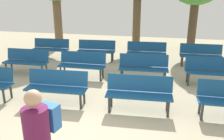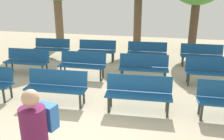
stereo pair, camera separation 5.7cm
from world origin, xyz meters
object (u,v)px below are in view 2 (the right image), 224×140
(bench_r2_c2, at_px, (147,51))
(bench_r1_c0, at_px, (27,60))
(bench_r1_c3, at_px, (212,70))
(bench_r2_c0, at_px, (52,47))
(bench_r0_c1, at_px, (57,85))
(visitor_with_backpack, at_px, (37,138))
(bench_r1_c1, at_px, (82,63))
(bench_r2_c3, at_px, (202,54))
(bench_r1_c2, at_px, (144,66))
(bench_r0_c2, at_px, (139,91))
(bench_r2_c1, at_px, (97,49))

(bench_r2_c2, bearing_deg, bench_r1_c0, -154.34)
(bench_r1_c3, height_order, bench_r2_c0, same)
(bench_r0_c1, xyz_separation_m, visitor_with_backpack, (1.13, -2.79, 0.43))
(bench_r0_c1, height_order, visitor_with_backpack, visitor_with_backpack)
(bench_r1_c3, bearing_deg, visitor_with_backpack, -123.06)
(bench_r1_c1, relative_size, bench_r2_c3, 1.00)
(bench_r1_c0, distance_m, visitor_with_backpack, 5.81)
(bench_r1_c0, bearing_deg, bench_r2_c2, 27.38)
(bench_r1_c2, bearing_deg, bench_r1_c0, 178.46)
(bench_r0_c1, relative_size, bench_r1_c2, 1.00)
(bench_r0_c2, xyz_separation_m, bench_r1_c0, (-4.27, 1.92, 0.00))
(bench_r1_c0, height_order, bench_r2_c3, same)
(bench_r0_c2, relative_size, bench_r2_c1, 1.00)
(bench_r1_c1, relative_size, bench_r2_c1, 0.99)
(bench_r2_c1, bearing_deg, bench_r2_c2, -1.39)
(bench_r0_c1, xyz_separation_m, bench_r2_c0, (-2.22, 4.05, 0.00))
(bench_r1_c0, distance_m, bench_r2_c0, 2.05)
(bench_r1_c2, bearing_deg, visitor_with_backpack, -104.38)
(bench_r1_c3, relative_size, visitor_with_backpack, 0.98)
(bench_r1_c1, distance_m, bench_r1_c3, 4.20)
(bench_r1_c0, height_order, visitor_with_backpack, visitor_with_backpack)
(bench_r0_c2, distance_m, bench_r2_c0, 5.90)
(bench_r2_c0, bearing_deg, bench_r2_c2, -0.43)
(visitor_with_backpack, bearing_deg, bench_r1_c0, -44.23)
(bench_r0_c2, distance_m, visitor_with_backpack, 3.07)
(bench_r1_c0, distance_m, bench_r2_c1, 2.93)
(bench_r1_c1, bearing_deg, bench_r2_c1, 92.50)
(bench_r1_c0, height_order, bench_r2_c1, same)
(bench_r2_c0, xyz_separation_m, bench_r2_c3, (6.31, 0.28, 0.00))
(bench_r2_c1, bearing_deg, bench_r0_c1, -91.59)
(bench_r0_c2, relative_size, bench_r2_c2, 1.00)
(bench_r1_c1, bearing_deg, bench_r2_c2, 47.31)
(bench_r1_c1, bearing_deg, bench_r1_c0, -179.92)
(bench_r0_c1, xyz_separation_m, bench_r0_c2, (2.14, 0.07, 0.00))
(bench_r1_c3, xyz_separation_m, bench_r2_c3, (-0.07, 2.04, 0.00))
(bench_r2_c2, bearing_deg, bench_r0_c2, -90.91)
(bench_r1_c3, bearing_deg, bench_r1_c1, -178.89)
(bench_r1_c1, bearing_deg, bench_r2_c0, 136.39)
(bench_r0_c2, distance_m, bench_r2_c3, 4.67)
(bench_r1_c2, relative_size, bench_r2_c3, 1.01)
(bench_r1_c1, xyz_separation_m, bench_r1_c2, (2.07, 0.14, 0.00))
(bench_r1_c3, relative_size, bench_r2_c3, 1.00)
(bench_r1_c1, distance_m, bench_r2_c0, 2.97)
(bench_r2_c2, bearing_deg, bench_r1_c3, -45.48)
(bench_r2_c2, bearing_deg, bench_r0_c1, -118.01)
(bench_r2_c3, bearing_deg, bench_r0_c1, -134.98)
(bench_r1_c2, height_order, bench_r1_c3, same)
(bench_r2_c3, relative_size, visitor_with_backpack, 0.98)
(bench_r0_c1, xyz_separation_m, bench_r2_c3, (4.08, 4.32, 0.00))
(bench_r1_c2, relative_size, visitor_with_backpack, 0.99)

